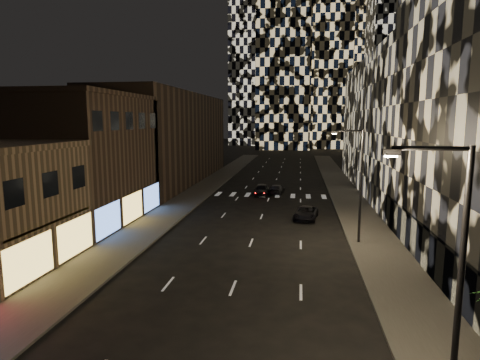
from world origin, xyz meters
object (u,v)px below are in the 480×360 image
(car_dark_oncoming, at_px, (277,189))
(car_dark_rightlane, at_px, (306,213))
(streetlight_near, at_px, (453,272))
(streetlight_far, at_px, (358,178))
(car_dark_midlane, at_px, (262,190))

(car_dark_oncoming, distance_m, car_dark_rightlane, 14.17)
(streetlight_near, xyz_separation_m, streetlight_far, (0.00, 20.00, 0.00))
(streetlight_near, height_order, car_dark_oncoming, streetlight_near)
(streetlight_near, bearing_deg, car_dark_midlane, 103.38)
(streetlight_far, xyz_separation_m, car_dark_midlane, (-9.49, 19.88, -4.60))
(streetlight_far, height_order, car_dark_rightlane, streetlight_far)
(car_dark_oncoming, xyz_separation_m, car_dark_rightlane, (3.74, -13.67, 0.01))
(streetlight_near, distance_m, car_dark_rightlane, 28.21)
(streetlight_far, relative_size, car_dark_midlane, 2.03)
(streetlight_near, bearing_deg, car_dark_rightlane, 97.90)
(streetlight_far, relative_size, car_dark_rightlane, 1.99)
(streetlight_far, distance_m, car_dark_oncoming, 23.02)
(streetlight_far, bearing_deg, car_dark_midlane, 115.52)
(streetlight_far, height_order, car_dark_oncoming, streetlight_far)
(streetlight_far, xyz_separation_m, car_dark_oncoming, (-7.56, 21.22, -4.73))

